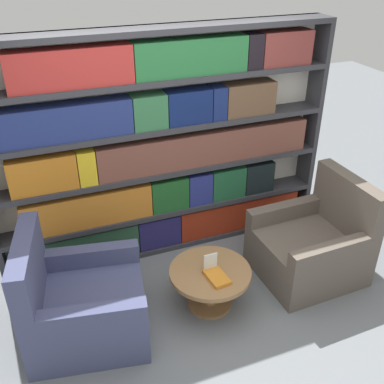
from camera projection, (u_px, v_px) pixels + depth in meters
name	position (u px, v px, depth m)	size (l,w,h in m)	color
ground_plane	(214.00, 323.00, 3.81)	(14.00, 14.00, 0.00)	slate
bookshelf	(163.00, 152.00, 4.28)	(3.29, 0.30, 2.21)	silver
armchair_left	(80.00, 305.00, 3.58)	(1.05, 0.99, 0.96)	#42476B
armchair_right	(313.00, 245.00, 4.26)	(0.93, 0.86, 0.96)	brown
coffee_table	(210.00, 280.00, 3.87)	(0.70, 0.70, 0.39)	olive
table_sign	(210.00, 264.00, 3.78)	(0.12, 0.06, 0.17)	black
stray_book	(217.00, 277.00, 3.72)	(0.17, 0.25, 0.03)	orange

